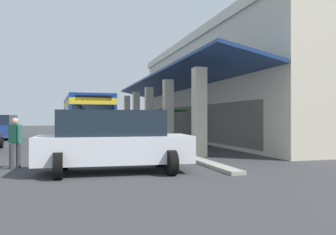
# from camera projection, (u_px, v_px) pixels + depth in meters

# --- Properties ---
(ground) EXTENTS (120.00, 120.00, 0.00)m
(ground) POSITION_uv_depth(u_px,v_px,m) (208.00, 142.00, 24.53)
(ground) COLOR #38383A
(curb_strip) EXTENTS (30.70, 0.50, 0.12)m
(curb_strip) POSITION_uv_depth(u_px,v_px,m) (140.00, 141.00, 25.15)
(curb_strip) COLOR #9E998E
(curb_strip) RESTS_ON ground
(plaza_building) EXTENTS (25.89, 15.53, 7.84)m
(plaza_building) POSITION_uv_depth(u_px,v_px,m) (258.00, 91.00, 27.77)
(plaza_building) COLOR beige
(plaza_building) RESTS_ON ground
(transit_bus) EXTENTS (11.31, 3.13, 3.34)m
(transit_bus) POSITION_uv_depth(u_px,v_px,m) (85.00, 116.00, 24.06)
(transit_bus) COLOR navy
(transit_bus) RESTS_ON ground
(parked_suv_blue) EXTENTS (4.88, 2.36, 1.97)m
(parked_suv_blue) POSITION_uv_depth(u_px,v_px,m) (2.00, 127.00, 27.78)
(parked_suv_blue) COLOR navy
(parked_suv_blue) RESTS_ON ground
(parked_suv_white) EXTENTS (2.91, 4.91, 1.97)m
(parked_suv_white) POSITION_uv_depth(u_px,v_px,m) (113.00, 140.00, 11.00)
(parked_suv_white) COLOR silver
(parked_suv_white) RESTS_ON ground
(pedestrian) EXTENTS (0.62, 0.48, 1.73)m
(pedestrian) POSITION_uv_depth(u_px,v_px,m) (15.00, 140.00, 11.86)
(pedestrian) COLOR #38383D
(pedestrian) RESTS_ON ground
(potted_palm) EXTENTS (1.52, 1.89, 2.38)m
(potted_palm) POSITION_uv_depth(u_px,v_px,m) (173.00, 136.00, 21.34)
(potted_palm) COLOR brown
(potted_palm) RESTS_ON ground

